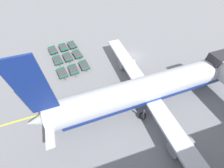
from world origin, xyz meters
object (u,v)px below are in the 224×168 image
(baggage_dolly_row_near_col_c, at_px, (62,73))
(baggage_dolly_row_mid_b_col_a, at_px, (72,45))
(baggage_dolly_row_near_col_b, at_px, (58,60))
(baggage_dolly_row_mid_a_col_c, at_px, (74,70))
(baggage_dolly_row_mid_a_col_b, at_px, (68,57))
(baggage_dolly_row_mid_a_col_a, at_px, (63,48))
(baggage_dolly_row_mid_b_col_c, at_px, (84,65))
(airplane, at_px, (152,87))
(baggage_dolly_row_near_col_a, at_px, (53,50))
(baggage_dolly_row_mid_b_col_b, at_px, (78,54))

(baggage_dolly_row_near_col_c, xyz_separation_m, baggage_dolly_row_mid_b_col_a, (-10.05, 3.21, 0.00))
(baggage_dolly_row_near_col_b, distance_m, baggage_dolly_row_mid_a_col_c, 5.36)
(baggage_dolly_row_mid_a_col_b, relative_size, baggage_dolly_row_mid_a_col_c, 1.00)
(baggage_dolly_row_near_col_b, height_order, baggage_dolly_row_mid_b_col_a, same)
(baggage_dolly_row_mid_a_col_a, xyz_separation_m, baggage_dolly_row_mid_b_col_c, (8.51, 4.03, 0.00))
(baggage_dolly_row_mid_a_col_b, distance_m, baggage_dolly_row_mid_b_col_c, 5.24)
(airplane, distance_m, baggage_dolly_row_near_col_c, 18.79)
(baggage_dolly_row_mid_b_col_c, bearing_deg, baggage_dolly_row_near_col_b, -122.60)
(baggage_dolly_row_mid_b_col_a, distance_m, baggage_dolly_row_mid_b_col_c, 9.15)
(airplane, xyz_separation_m, baggage_dolly_row_mid_a_col_c, (-11.48, -12.48, -2.73))
(airplane, xyz_separation_m, baggage_dolly_row_mid_b_col_a, (-21.16, -11.69, -2.73))
(baggage_dolly_row_near_col_a, relative_size, baggage_dolly_row_near_col_b, 1.00)
(airplane, xyz_separation_m, baggage_dolly_row_mid_b_col_b, (-16.75, -10.90, -2.73))
(baggage_dolly_row_near_col_c, bearing_deg, baggage_dolly_row_mid_b_col_c, 102.12)
(airplane, distance_m, baggage_dolly_row_mid_a_col_b, 21.15)
(baggage_dolly_row_near_col_b, xyz_separation_m, baggage_dolly_row_mid_a_col_b, (-0.45, 2.39, 0.00))
(airplane, xyz_separation_m, baggage_dolly_row_near_col_c, (-11.11, -14.90, -2.73))
(baggage_dolly_row_mid_b_col_b, bearing_deg, baggage_dolly_row_mid_a_col_b, -78.00)
(baggage_dolly_row_mid_a_col_c, bearing_deg, baggage_dolly_row_near_col_b, -143.70)
(baggage_dolly_row_near_col_a, relative_size, baggage_dolly_row_mid_b_col_b, 1.00)
(baggage_dolly_row_mid_a_col_a, height_order, baggage_dolly_row_mid_b_col_b, same)
(baggage_dolly_row_near_col_b, relative_size, baggage_dolly_row_mid_b_col_b, 1.00)
(airplane, distance_m, baggage_dolly_row_mid_a_col_a, 25.12)
(baggage_dolly_row_mid_b_col_c, bearing_deg, baggage_dolly_row_mid_a_col_c, -74.63)
(baggage_dolly_row_mid_a_col_b, bearing_deg, baggage_dolly_row_mid_b_col_c, 38.82)
(baggage_dolly_row_mid_a_col_a, relative_size, baggage_dolly_row_mid_a_col_c, 1.00)
(baggage_dolly_row_mid_a_col_b, relative_size, baggage_dolly_row_mid_b_col_a, 1.00)
(baggage_dolly_row_mid_b_col_c, bearing_deg, baggage_dolly_row_near_col_c, -77.88)
(baggage_dolly_row_near_col_b, height_order, baggage_dolly_row_mid_a_col_c, same)
(baggage_dolly_row_mid_a_col_a, relative_size, baggage_dolly_row_mid_a_col_b, 1.00)
(baggage_dolly_row_near_col_a, bearing_deg, baggage_dolly_row_mid_b_col_b, 58.88)
(baggage_dolly_row_near_col_b, bearing_deg, baggage_dolly_row_near_col_a, -167.47)
(baggage_dolly_row_near_col_b, distance_m, baggage_dolly_row_mid_b_col_a, 6.66)
(airplane, height_order, baggage_dolly_row_mid_a_col_c, airplane)
(airplane, relative_size, baggage_dolly_row_mid_a_col_c, 10.73)
(baggage_dolly_row_near_col_c, height_order, baggage_dolly_row_mid_a_col_b, same)
(airplane, height_order, baggage_dolly_row_mid_b_col_a, airplane)
(baggage_dolly_row_near_col_b, bearing_deg, baggage_dolly_row_mid_a_col_a, 161.31)
(baggage_dolly_row_mid_b_col_b, bearing_deg, baggage_dolly_row_mid_b_col_c, 11.41)
(airplane, distance_m, baggage_dolly_row_near_col_a, 26.32)
(baggage_dolly_row_mid_b_col_c, bearing_deg, baggage_dolly_row_mid_b_col_a, -169.17)
(baggage_dolly_row_mid_a_col_a, height_order, baggage_dolly_row_mid_b_col_c, same)
(baggage_dolly_row_near_col_c, relative_size, baggage_dolly_row_mid_a_col_c, 1.00)
(baggage_dolly_row_mid_a_col_b, height_order, baggage_dolly_row_mid_a_col_c, same)
(baggage_dolly_row_near_col_a, distance_m, baggage_dolly_row_mid_a_col_c, 9.67)
(airplane, bearing_deg, baggage_dolly_row_mid_b_col_b, -146.96)
(baggage_dolly_row_mid_a_col_c, bearing_deg, baggage_dolly_row_near_col_a, -154.56)
(baggage_dolly_row_mid_a_col_c, relative_size, baggage_dolly_row_mid_b_col_b, 1.00)
(baggage_dolly_row_near_col_a, distance_m, baggage_dolly_row_near_col_b, 4.52)
(airplane, bearing_deg, baggage_dolly_row_mid_b_col_c, -140.67)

